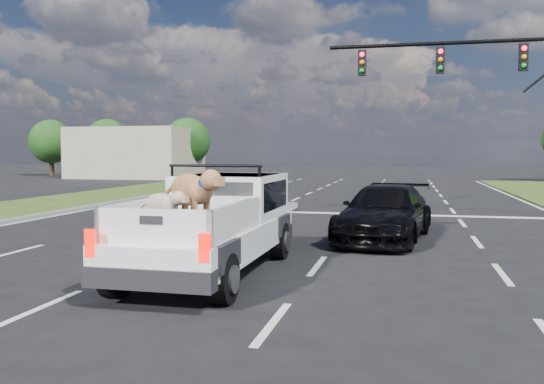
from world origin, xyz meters
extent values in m
plane|color=black|center=(0.00, 0.00, 0.00)|extent=(160.00, 160.00, 0.00)
cube|color=silver|center=(-5.25, 6.00, 0.01)|extent=(0.12, 60.00, 0.01)
cube|color=silver|center=(-1.75, 6.00, 0.01)|extent=(0.12, 60.00, 0.01)
cube|color=silver|center=(1.75, 6.00, 0.01)|extent=(0.12, 60.00, 0.01)
cube|color=silver|center=(5.25, 6.00, 0.01)|extent=(0.12, 60.00, 0.01)
cube|color=silver|center=(-8.80, 6.00, 0.01)|extent=(0.15, 60.00, 0.01)
cube|color=silver|center=(0.00, 10.00, 0.01)|extent=(17.00, 0.45, 0.01)
cube|color=gray|center=(-9.05, 6.00, 0.07)|extent=(0.15, 60.00, 0.14)
cylinder|color=black|center=(5.10, 10.50, 6.20)|extent=(9.00, 0.14, 0.14)
cube|color=black|center=(7.40, 10.50, 5.60)|extent=(0.30, 0.18, 0.95)
sphere|color=red|center=(7.40, 10.39, 5.90)|extent=(0.18, 0.18, 0.18)
cube|color=black|center=(4.60, 10.50, 5.60)|extent=(0.30, 0.18, 0.95)
sphere|color=red|center=(4.60, 10.39, 5.90)|extent=(0.18, 0.18, 0.18)
cube|color=black|center=(1.80, 10.50, 5.60)|extent=(0.30, 0.18, 0.95)
sphere|color=red|center=(1.80, 10.39, 5.90)|extent=(0.18, 0.18, 0.18)
cube|color=tan|center=(-20.00, 36.00, 2.20)|extent=(10.00, 8.00, 4.40)
cylinder|color=#332114|center=(-30.00, 38.00, 1.08)|extent=(0.44, 0.44, 2.16)
sphere|color=#133C10|center=(-30.00, 38.00, 3.30)|extent=(4.20, 4.20, 4.20)
cylinder|color=#332114|center=(-24.00, 38.00, 1.08)|extent=(0.44, 0.44, 2.16)
sphere|color=#133C10|center=(-24.00, 38.00, 3.30)|extent=(4.20, 4.20, 4.20)
cylinder|color=#332114|center=(-16.00, 38.00, 1.08)|extent=(0.44, 0.44, 2.16)
sphere|color=#133C10|center=(-16.00, 38.00, 3.30)|extent=(4.20, 4.20, 4.20)
cylinder|color=black|center=(-0.98, -3.21, 0.39)|extent=(0.29, 0.78, 0.78)
cylinder|color=black|center=(0.81, -3.22, 0.39)|extent=(0.29, 0.78, 0.78)
cylinder|color=black|center=(-0.95, 0.60, 0.39)|extent=(0.29, 0.78, 0.78)
cylinder|color=black|center=(0.84, 0.58, 0.39)|extent=(0.29, 0.78, 0.78)
cube|color=white|center=(-0.07, -1.26, 0.68)|extent=(1.99, 5.46, 0.53)
cube|color=white|center=(-0.06, 0.02, 1.39)|extent=(1.91, 2.38, 0.88)
cube|color=black|center=(-0.07, -1.14, 1.42)|extent=(1.59, 0.04, 0.64)
cylinder|color=black|center=(-0.07, -1.00, 2.04)|extent=(1.85, 0.07, 0.05)
cube|color=black|center=(-0.08, -2.47, 0.91)|extent=(1.85, 2.64, 0.06)
cube|color=white|center=(-0.95, -2.46, 1.21)|extent=(0.10, 2.62, 0.53)
cube|color=white|center=(0.79, -2.47, 1.21)|extent=(0.10, 2.62, 0.53)
cube|color=white|center=(-0.09, -3.74, 1.21)|extent=(1.83, 0.10, 0.53)
cube|color=red|center=(-0.97, -3.95, 0.98)|extent=(0.16, 0.06, 0.41)
cube|color=red|center=(0.78, -3.96, 0.98)|extent=(0.16, 0.06, 0.41)
cube|color=black|center=(-0.09, -3.88, 0.49)|extent=(1.98, 0.32, 0.31)
imported|color=#B8BBC0|center=(-2.23, 8.49, 0.77)|extent=(2.62, 4.80, 1.55)
imported|color=black|center=(2.94, 3.80, 0.71)|extent=(2.70, 5.14, 1.42)
camera|label=1|loc=(3.46, -11.37, 2.30)|focal=38.00mm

